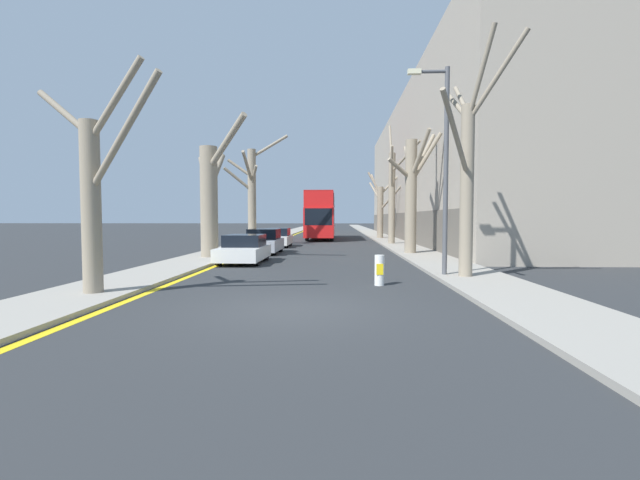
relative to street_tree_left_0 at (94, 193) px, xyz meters
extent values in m
plane|color=#2B2D30|center=(5.20, -1.26, -2.68)|extent=(300.00, 300.00, 0.00)
cube|color=gray|center=(-0.40, 48.74, -2.62)|extent=(2.55, 120.00, 0.12)
cube|color=gray|center=(10.79, 48.74, -2.62)|extent=(2.55, 120.00, 0.12)
cube|color=#9E9384|center=(17.07, 32.25, 3.95)|extent=(10.00, 49.64, 13.25)
cube|color=#5E584F|center=(12.05, 32.25, -1.43)|extent=(0.12, 48.64, 2.50)
cube|color=yellow|center=(1.05, 48.74, -2.68)|extent=(0.24, 120.00, 0.01)
cylinder|color=gray|center=(-0.10, 0.05, -0.41)|extent=(0.48, 0.48, 4.54)
cylinder|color=gray|center=(1.04, -0.49, 1.38)|extent=(2.48, 1.28, 2.77)
cylinder|color=gray|center=(0.73, -0.25, 2.24)|extent=(1.84, 0.80, 2.01)
cylinder|color=gray|center=(-0.90, 0.30, 2.11)|extent=(1.74, 0.69, 1.35)
cylinder|color=gray|center=(-0.12, 10.26, 0.10)|extent=(0.85, 0.85, 5.56)
cylinder|color=gray|center=(0.98, 9.34, 2.88)|extent=(2.54, 2.20, 2.47)
cylinder|color=gray|center=(-0.43, 10.99, 1.54)|extent=(0.95, 1.73, 1.52)
cylinder|color=gray|center=(-0.59, 11.16, 1.48)|extent=(1.30, 2.13, 2.38)
cylinder|color=gray|center=(0.01, 11.03, 1.70)|extent=(0.61, 1.81, 2.10)
cylinder|color=gray|center=(-0.13, 20.96, 0.89)|extent=(0.61, 0.61, 7.13)
cylinder|color=gray|center=(0.14, 20.41, 2.45)|extent=(0.80, 1.34, 1.46)
cylinder|color=gray|center=(1.17, 21.25, 4.69)|extent=(2.75, 0.81, 1.84)
cylinder|color=gray|center=(-1.04, 20.50, 2.19)|extent=(2.05, 1.18, 1.74)
cylinder|color=gray|center=(-0.99, 20.90, 3.04)|extent=(1.87, 0.34, 1.39)
cylinder|color=gray|center=(-0.14, 19.56, 2.96)|extent=(0.25, 2.92, 2.00)
cylinder|color=gray|center=(10.49, 3.57, 0.19)|extent=(0.44, 0.44, 5.74)
cylinder|color=gray|center=(10.49, 4.34, 3.40)|extent=(0.16, 1.65, 1.40)
cylinder|color=gray|center=(10.31, 4.28, 3.21)|extent=(0.52, 1.55, 1.37)
cylinder|color=gray|center=(11.12, 2.87, 3.68)|extent=(1.46, 1.59, 2.46)
cylinder|color=gray|center=(10.67, 2.96, 3.83)|extent=(0.56, 1.40, 2.65)
cylinder|color=gray|center=(9.79, 2.39, 1.85)|extent=(1.58, 2.51, 2.20)
cylinder|color=gray|center=(10.28, 13.10, 0.48)|extent=(0.63, 0.63, 6.33)
cylinder|color=gray|center=(11.06, 13.93, 2.81)|extent=(1.84, 1.93, 2.90)
cylinder|color=gray|center=(11.05, 13.00, 2.65)|extent=(1.76, 0.44, 2.74)
cylinder|color=gray|center=(10.25, 13.95, 2.77)|extent=(0.29, 1.84, 1.60)
cylinder|color=gray|center=(10.61, 12.36, 2.73)|extent=(0.94, 1.75, 2.56)
cylinder|color=gray|center=(9.62, 12.71, 2.01)|extent=(1.53, 1.04, 1.19)
cylinder|color=gray|center=(10.34, 21.84, 0.78)|extent=(0.50, 0.50, 6.93)
cylinder|color=gray|center=(10.22, 20.87, 2.96)|extent=(0.44, 2.11, 3.08)
cylinder|color=gray|center=(11.12, 20.49, 3.76)|extent=(1.76, 2.86, 2.00)
cylinder|color=gray|center=(10.39, 22.61, 3.27)|extent=(0.28, 1.66, 1.24)
cylinder|color=gray|center=(10.35, 22.74, 4.99)|extent=(0.19, 1.95, 3.36)
cylinder|color=gray|center=(10.40, 31.02, -0.15)|extent=(0.60, 0.60, 5.06)
cylinder|color=gray|center=(11.61, 31.36, 2.88)|extent=(2.62, 0.93, 2.62)
cylinder|color=gray|center=(10.00, 32.24, 1.98)|extent=(1.04, 2.63, 2.05)
cylinder|color=gray|center=(9.83, 31.26, 2.72)|extent=(1.38, 0.75, 2.30)
cylinder|color=gray|center=(10.07, 32.29, 2.44)|extent=(0.90, 2.74, 2.85)
cylinder|color=gray|center=(11.33, 29.96, 1.31)|extent=(2.10, 2.36, 2.53)
cube|color=red|center=(4.65, 30.45, -1.04)|extent=(2.55, 11.08, 2.58)
cube|color=red|center=(4.65, 30.45, 0.92)|extent=(2.50, 10.86, 1.34)
cube|color=#B11515|center=(4.65, 30.45, 1.65)|extent=(2.50, 10.86, 0.12)
cube|color=black|center=(4.65, 30.45, -0.54)|extent=(2.58, 9.75, 1.34)
cube|color=black|center=(4.65, 30.45, 0.99)|extent=(2.58, 9.75, 1.02)
cube|color=black|center=(4.65, 24.93, -0.54)|extent=(2.29, 0.06, 1.41)
cylinder|color=black|center=(3.55, 27.12, -2.19)|extent=(0.30, 0.97, 0.97)
cylinder|color=black|center=(5.76, 27.12, -2.19)|extent=(0.30, 0.97, 0.97)
cylinder|color=black|center=(3.55, 33.55, -2.19)|extent=(0.30, 0.97, 0.97)
cylinder|color=black|center=(5.76, 33.55, -2.19)|extent=(0.30, 0.97, 0.97)
cube|color=silver|center=(1.97, 8.55, -2.22)|extent=(1.87, 4.01, 0.56)
cube|color=black|center=(1.97, 8.79, -1.67)|extent=(1.65, 2.08, 0.54)
cylinder|color=black|center=(1.14, 7.34, -2.36)|extent=(0.20, 0.64, 0.64)
cylinder|color=black|center=(2.79, 7.34, -2.36)|extent=(0.20, 0.64, 0.64)
cylinder|color=black|center=(1.14, 9.75, -2.36)|extent=(0.20, 0.64, 0.64)
cylinder|color=black|center=(2.79, 9.75, -2.36)|extent=(0.20, 0.64, 0.64)
cube|color=#9EA3AD|center=(1.97, 13.75, -2.18)|extent=(1.90, 4.06, 0.64)
cube|color=black|center=(1.97, 14.00, -1.57)|extent=(1.67, 2.11, 0.59)
cylinder|color=black|center=(1.13, 12.53, -2.38)|extent=(0.20, 0.60, 0.60)
cylinder|color=black|center=(2.81, 12.53, -2.38)|extent=(0.20, 0.60, 0.60)
cylinder|color=black|center=(1.13, 14.97, -2.38)|extent=(0.20, 0.60, 0.60)
cylinder|color=black|center=(2.81, 14.97, -2.38)|extent=(0.20, 0.60, 0.60)
cube|color=silver|center=(1.97, 19.48, -2.21)|extent=(1.83, 3.91, 0.59)
cube|color=black|center=(1.97, 19.72, -1.64)|extent=(1.61, 2.04, 0.55)
cylinder|color=black|center=(1.16, 18.31, -2.38)|extent=(0.20, 0.61, 0.61)
cylinder|color=black|center=(2.77, 18.31, -2.38)|extent=(0.20, 0.61, 0.61)
cylinder|color=black|center=(1.16, 20.66, -2.38)|extent=(0.20, 0.61, 0.61)
cylinder|color=black|center=(2.77, 20.66, -2.38)|extent=(0.20, 0.61, 0.61)
cylinder|color=#4C4F54|center=(9.90, 3.98, 0.87)|extent=(0.16, 0.16, 7.09)
cylinder|color=#4C4F54|center=(9.35, 3.98, 4.26)|extent=(1.10, 0.11, 0.11)
cube|color=beige|center=(8.80, 3.98, 4.26)|extent=(0.44, 0.20, 0.16)
cylinder|color=white|center=(7.51, 2.22, -2.22)|extent=(0.29, 0.29, 0.93)
cube|color=yellow|center=(7.51, 2.07, -2.17)|extent=(0.20, 0.01, 0.33)
camera|label=1|loc=(6.23, -10.72, -0.63)|focal=24.00mm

